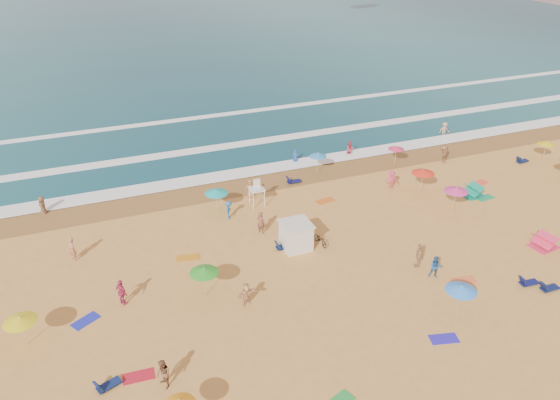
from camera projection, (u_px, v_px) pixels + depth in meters
name	position (u px, v px, depth m)	size (l,w,h in m)	color
ground	(319.00, 251.00, 40.70)	(220.00, 220.00, 0.00)	gold
ocean	(141.00, 36.00, 109.61)	(220.00, 140.00, 0.18)	#0C4756
wet_sand	(262.00, 182.00, 50.95)	(220.00, 220.00, 0.00)	olive
surf_foam	(234.00, 148.00, 58.14)	(200.00, 18.70, 0.05)	white
cabana	(296.00, 236.00, 40.66)	(2.00, 2.00, 2.00)	silver
cabana_roof	(296.00, 224.00, 40.17)	(2.20, 2.20, 0.12)	silver
bicycle	(320.00, 239.00, 41.30)	(0.58, 1.68, 0.88)	black
lifeguard_stand	(257.00, 194.00, 46.52)	(1.20, 1.20, 2.10)	white
beach_umbrellas	(347.00, 230.00, 39.34)	(60.68, 30.36, 0.76)	orange
loungers	(405.00, 249.00, 40.68)	(46.24, 24.91, 0.34)	#0E1347
towels	(373.00, 268.00, 38.77)	(40.00, 21.45, 0.03)	#B61628
popup_tents	(506.00, 212.00, 44.65)	(2.67, 10.53, 1.20)	#E03158
beachgoers	(308.00, 207.00, 45.05)	(47.67, 25.99, 2.13)	#B92E5C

